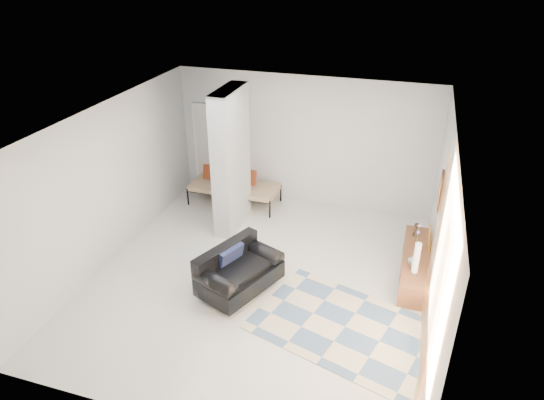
% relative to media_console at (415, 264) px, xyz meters
% --- Properties ---
extents(floor, '(6.00, 6.00, 0.00)m').
position_rel_media_console_xyz_m(floor, '(-2.52, -0.90, -0.20)').
color(floor, silver).
rests_on(floor, ground).
extents(ceiling, '(6.00, 6.00, 0.00)m').
position_rel_media_console_xyz_m(ceiling, '(-2.52, -0.90, 2.60)').
color(ceiling, white).
rests_on(ceiling, wall_back).
extents(wall_back, '(6.00, 0.00, 6.00)m').
position_rel_media_console_xyz_m(wall_back, '(-2.52, 2.10, 1.20)').
color(wall_back, silver).
rests_on(wall_back, ground).
extents(wall_front, '(6.00, 0.00, 6.00)m').
position_rel_media_console_xyz_m(wall_front, '(-2.52, -3.90, 1.20)').
color(wall_front, silver).
rests_on(wall_front, ground).
extents(wall_left, '(0.00, 6.00, 6.00)m').
position_rel_media_console_xyz_m(wall_left, '(-5.27, -0.90, 1.20)').
color(wall_left, silver).
rests_on(wall_left, ground).
extents(wall_right, '(0.00, 6.00, 6.00)m').
position_rel_media_console_xyz_m(wall_right, '(0.23, -0.90, 1.20)').
color(wall_right, silver).
rests_on(wall_right, ground).
extents(partition_column, '(0.35, 1.20, 2.80)m').
position_rel_media_console_xyz_m(partition_column, '(-3.62, 0.70, 1.20)').
color(partition_column, '#ACB1B4').
rests_on(partition_column, floor).
extents(hallway_door, '(0.85, 0.06, 2.04)m').
position_rel_media_console_xyz_m(hallway_door, '(-4.62, 2.06, 0.82)').
color(hallway_door, white).
rests_on(hallway_door, floor).
extents(curtain, '(0.00, 2.55, 2.55)m').
position_rel_media_console_xyz_m(curtain, '(0.15, -2.05, 1.25)').
color(curtain, '#F0913F').
rests_on(curtain, wall_right).
extents(wall_art, '(0.04, 0.45, 0.55)m').
position_rel_media_console_xyz_m(wall_art, '(0.20, -0.00, 1.45)').
color(wall_art, '#36190E').
rests_on(wall_art, wall_right).
extents(media_console, '(0.45, 1.96, 0.80)m').
position_rel_media_console_xyz_m(media_console, '(0.00, 0.00, 0.00)').
color(media_console, brown).
rests_on(media_console, floor).
extents(loveseat, '(1.27, 1.58, 0.76)m').
position_rel_media_console_xyz_m(loveseat, '(-2.78, -1.28, 0.16)').
color(loveseat, silver).
rests_on(loveseat, floor).
extents(daybed, '(1.93, 0.84, 0.77)m').
position_rel_media_console_xyz_m(daybed, '(-3.94, 1.57, 0.21)').
color(daybed, black).
rests_on(daybed, floor).
extents(area_rug, '(3.03, 2.44, 0.01)m').
position_rel_media_console_xyz_m(area_rug, '(-0.92, -1.68, -0.20)').
color(area_rug, beige).
rests_on(area_rug, floor).
extents(cylinder_lamp, '(0.10, 0.10, 0.54)m').
position_rel_media_console_xyz_m(cylinder_lamp, '(-0.02, -0.51, 0.46)').
color(cylinder_lamp, silver).
rests_on(cylinder_lamp, media_console).
extents(bronze_figurine, '(0.13, 0.13, 0.25)m').
position_rel_media_console_xyz_m(bronze_figurine, '(-0.05, 0.64, 0.32)').
color(bronze_figurine, '#332516').
rests_on(bronze_figurine, media_console).
extents(vase, '(0.20, 0.20, 0.19)m').
position_rel_media_console_xyz_m(vase, '(-0.05, -0.32, 0.29)').
color(vase, silver).
rests_on(vase, media_console).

